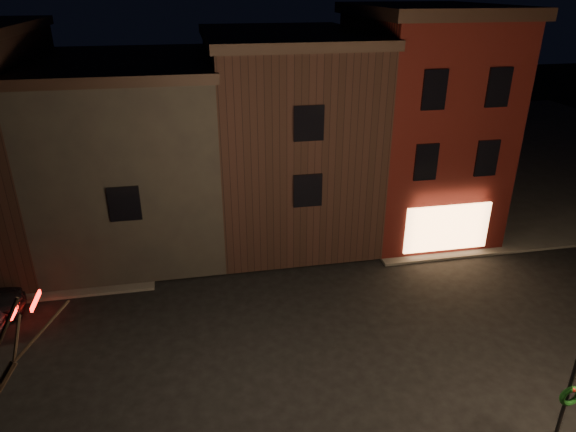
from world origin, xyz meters
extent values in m
plane|color=black|center=(0.00, 0.00, 0.00)|extent=(120.00, 120.00, 0.00)
cube|color=#2D2B28|center=(20.00, 20.00, 0.06)|extent=(30.00, 30.00, 0.12)
cube|color=#440E0C|center=(8.00, 9.50, 5.12)|extent=(6.00, 8.00, 10.00)
cube|color=black|center=(8.00, 9.50, 10.37)|extent=(6.50, 8.50, 0.50)
cube|color=#EAA869|center=(8.00, 5.45, 1.42)|extent=(4.00, 0.12, 2.20)
cube|color=black|center=(1.50, 10.50, 4.62)|extent=(7.00, 10.00, 9.00)
cube|color=black|center=(1.50, 10.50, 9.32)|extent=(7.30, 10.30, 0.40)
cube|color=black|center=(-5.75, 10.50, 4.12)|extent=(7.50, 10.00, 8.00)
cube|color=black|center=(-5.75, 10.50, 8.32)|extent=(7.80, 10.30, 0.40)
cylinder|color=black|center=(5.60, -5.40, 2.12)|extent=(0.10, 0.10, 4.00)
torus|color=#0C380F|center=(5.60, -5.49, 2.22)|extent=(0.58, 0.14, 0.58)
sphere|color=#990C0C|center=(5.60, -5.51, 2.44)|extent=(0.12, 0.12, 0.12)
camera|label=1|loc=(-3.06, -13.61, 11.44)|focal=32.00mm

